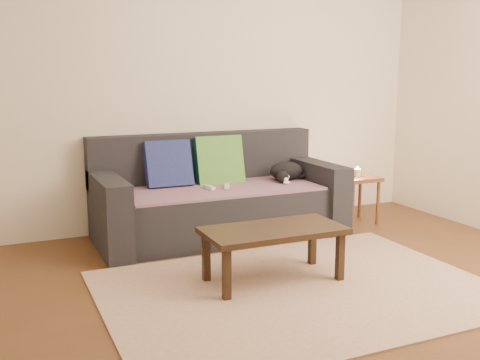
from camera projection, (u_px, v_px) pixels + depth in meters
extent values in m
plane|color=brown|center=(310.00, 299.00, 3.52)|extent=(4.50, 4.50, 0.00)
cube|color=beige|center=(199.00, 84.00, 5.08)|extent=(4.50, 0.04, 2.60)
cube|color=#232328|center=(221.00, 213.00, 4.83)|extent=(1.70, 0.78, 0.42)
cube|color=#232328|center=(204.00, 157.00, 5.11)|extent=(2.10, 0.18, 0.45)
cube|color=#232328|center=(109.00, 214.00, 4.43)|extent=(0.20, 0.90, 0.60)
cube|color=#232328|center=(316.00, 194.00, 5.19)|extent=(0.20, 0.90, 0.60)
cube|color=#392545|center=(221.00, 189.00, 4.77)|extent=(1.66, 0.74, 0.02)
cube|color=#121C51|center=(168.00, 164.00, 4.82)|extent=(0.40, 0.21, 0.41)
cube|color=#0B473C|center=(219.00, 161.00, 5.00)|extent=(0.44, 0.21, 0.45)
ellipsoid|color=black|center=(286.00, 171.00, 5.11)|extent=(0.37, 0.31, 0.17)
sphere|color=black|center=(283.00, 177.00, 4.96)|extent=(0.13, 0.13, 0.11)
sphere|color=white|center=(286.00, 180.00, 4.92)|extent=(0.06, 0.06, 0.05)
ellipsoid|color=black|center=(302.00, 176.00, 5.14)|extent=(0.13, 0.07, 0.04)
cube|color=white|center=(209.00, 188.00, 4.70)|extent=(0.05, 0.15, 0.03)
cube|color=white|center=(227.00, 186.00, 4.75)|extent=(0.10, 0.15, 0.03)
cube|color=brown|center=(357.00, 178.00, 5.28)|extent=(0.36, 0.36, 0.04)
cylinder|color=brown|center=(353.00, 206.00, 5.13)|extent=(0.03, 0.03, 0.41)
cylinder|color=brown|center=(378.00, 203.00, 5.25)|extent=(0.03, 0.03, 0.41)
cylinder|color=brown|center=(335.00, 199.00, 5.39)|extent=(0.03, 0.03, 0.41)
cylinder|color=brown|center=(360.00, 197.00, 5.50)|extent=(0.03, 0.03, 0.41)
cylinder|color=beige|center=(357.00, 173.00, 5.27)|extent=(0.06, 0.06, 0.07)
sphere|color=#FFBF59|center=(358.00, 168.00, 5.26)|extent=(0.02, 0.02, 0.02)
cube|color=tan|center=(298.00, 290.00, 3.66)|extent=(2.50, 1.80, 0.01)
cube|color=black|center=(273.00, 231.00, 3.75)|extent=(0.94, 0.47, 0.04)
cube|color=black|center=(227.00, 275.00, 3.46)|extent=(0.05, 0.05, 0.34)
cube|color=black|center=(340.00, 257.00, 3.79)|extent=(0.05, 0.05, 0.34)
cube|color=black|center=(206.00, 258.00, 3.78)|extent=(0.05, 0.05, 0.34)
cube|color=black|center=(312.00, 243.00, 4.11)|extent=(0.05, 0.05, 0.34)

